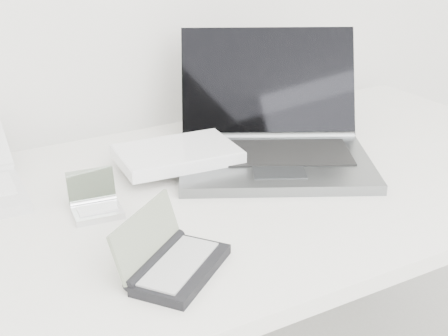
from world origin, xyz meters
TOP-DOWN VIEW (x-y plane):
  - desk at (0.00, 1.55)m, footprint 1.60×0.80m
  - laptop_large at (0.11, 1.64)m, footprint 0.61×0.54m
  - pda_silver at (-0.27, 1.57)m, footprint 0.10×0.10m
  - palmtop_charcoal at (-0.23, 1.32)m, footprint 0.21×0.20m

SIDE VIEW (x-z plane):
  - desk at x=0.00m, z-range 0.32..1.05m
  - pda_silver at x=-0.27m, z-range 0.71..0.78m
  - palmtop_charcoal at x=-0.23m, z-range 0.70..0.80m
  - laptop_large at x=0.11m, z-range 0.64..0.90m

